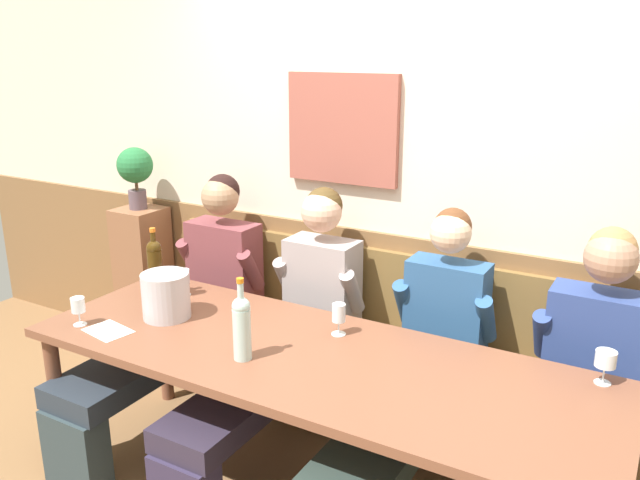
{
  "coord_description": "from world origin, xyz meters",
  "views": [
    {
      "loc": [
        1.25,
        -1.99,
        1.98
      ],
      "look_at": [
        -0.14,
        0.44,
        1.14
      ],
      "focal_mm": 36.08,
      "sensor_mm": 36.0,
      "label": 1
    }
  ],
  "objects_px": {
    "ice_bucket": "(166,295)",
    "wine_glass_center_rear": "(184,277)",
    "person_right_seat": "(414,374)",
    "potted_plant": "(135,169)",
    "wine_bottle_green_tall": "(242,325)",
    "person_center_left_seat": "(582,412)",
    "wall_bench": "(379,379)",
    "person_left_seat": "(183,307)",
    "person_center_right_seat": "(286,331)",
    "wine_glass_mid_right": "(339,315)",
    "wine_glass_left_end": "(78,307)",
    "wine_glass_mid_left": "(606,360)",
    "wine_bottle_clear_water": "(155,267)",
    "dining_table": "(310,369)"
  },
  "relations": [
    {
      "from": "wine_glass_left_end",
      "to": "wall_bench",
      "type": "bearing_deg",
      "value": 43.05
    },
    {
      "from": "person_left_seat",
      "to": "person_center_right_seat",
      "type": "relative_size",
      "value": 1.0
    },
    {
      "from": "wall_bench",
      "to": "wine_bottle_clear_water",
      "type": "xyz_separation_m",
      "value": [
        -1.01,
        -0.56,
        0.63
      ]
    },
    {
      "from": "dining_table",
      "to": "wine_bottle_clear_water",
      "type": "relative_size",
      "value": 6.89
    },
    {
      "from": "person_right_seat",
      "to": "wall_bench",
      "type": "bearing_deg",
      "value": 130.62
    },
    {
      "from": "person_left_seat",
      "to": "person_right_seat",
      "type": "xyz_separation_m",
      "value": [
        1.35,
        -0.02,
        -0.02
      ]
    },
    {
      "from": "person_center_left_seat",
      "to": "wine_glass_mid_right",
      "type": "xyz_separation_m",
      "value": [
        -1.03,
        -0.1,
        0.23
      ]
    },
    {
      "from": "person_center_left_seat",
      "to": "wine_bottle_green_tall",
      "type": "height_order",
      "value": "person_center_left_seat"
    },
    {
      "from": "wine_glass_mid_right",
      "to": "wine_glass_center_rear",
      "type": "distance_m",
      "value": 0.92
    },
    {
      "from": "wine_bottle_green_tall",
      "to": "potted_plant",
      "type": "distance_m",
      "value": 1.8
    },
    {
      "from": "wine_glass_left_end",
      "to": "wine_glass_mid_left",
      "type": "height_order",
      "value": "same"
    },
    {
      "from": "person_right_seat",
      "to": "person_center_left_seat",
      "type": "distance_m",
      "value": 0.69
    },
    {
      "from": "person_center_right_seat",
      "to": "ice_bucket",
      "type": "bearing_deg",
      "value": -141.37
    },
    {
      "from": "ice_bucket",
      "to": "wine_glass_left_end",
      "type": "bearing_deg",
      "value": -136.6
    },
    {
      "from": "wine_glass_mid_right",
      "to": "dining_table",
      "type": "bearing_deg",
      "value": -93.92
    },
    {
      "from": "person_center_right_seat",
      "to": "wine_glass_left_end",
      "type": "distance_m",
      "value": 0.98
    },
    {
      "from": "wine_glass_mid_right",
      "to": "potted_plant",
      "type": "height_order",
      "value": "potted_plant"
    },
    {
      "from": "wine_bottle_green_tall",
      "to": "wine_glass_center_rear",
      "type": "height_order",
      "value": "wine_bottle_green_tall"
    },
    {
      "from": "person_center_left_seat",
      "to": "wine_glass_left_end",
      "type": "distance_m",
      "value": 2.21
    },
    {
      "from": "wine_glass_mid_right",
      "to": "potted_plant",
      "type": "xyz_separation_m",
      "value": [
        -1.73,
        0.53,
        0.41
      ]
    },
    {
      "from": "ice_bucket",
      "to": "wine_glass_center_rear",
      "type": "distance_m",
      "value": 0.28
    },
    {
      "from": "dining_table",
      "to": "person_left_seat",
      "type": "bearing_deg",
      "value": 161.58
    },
    {
      "from": "person_right_seat",
      "to": "wine_bottle_green_tall",
      "type": "bearing_deg",
      "value": -139.52
    },
    {
      "from": "ice_bucket",
      "to": "person_left_seat",
      "type": "bearing_deg",
      "value": 122.35
    },
    {
      "from": "potted_plant",
      "to": "wine_glass_center_rear",
      "type": "bearing_deg",
      "value": -32.15
    },
    {
      "from": "dining_table",
      "to": "wine_bottle_clear_water",
      "type": "distance_m",
      "value": 1.05
    },
    {
      "from": "person_center_right_seat",
      "to": "wine_glass_mid_left",
      "type": "relative_size",
      "value": 9.81
    },
    {
      "from": "wine_glass_left_end",
      "to": "person_right_seat",
      "type": "bearing_deg",
      "value": 22.57
    },
    {
      "from": "ice_bucket",
      "to": "wine_glass_center_rear",
      "type": "height_order",
      "value": "ice_bucket"
    },
    {
      "from": "person_right_seat",
      "to": "wine_bottle_clear_water",
      "type": "distance_m",
      "value": 1.41
    },
    {
      "from": "person_right_seat",
      "to": "wine_glass_center_rear",
      "type": "height_order",
      "value": "person_right_seat"
    },
    {
      "from": "dining_table",
      "to": "person_center_left_seat",
      "type": "relative_size",
      "value": 1.9
    },
    {
      "from": "potted_plant",
      "to": "person_left_seat",
      "type": "bearing_deg",
      "value": -30.71
    },
    {
      "from": "wall_bench",
      "to": "person_right_seat",
      "type": "height_order",
      "value": "person_right_seat"
    },
    {
      "from": "wall_bench",
      "to": "wine_glass_center_rear",
      "type": "height_order",
      "value": "wall_bench"
    },
    {
      "from": "potted_plant",
      "to": "wine_bottle_green_tall",
      "type": "bearing_deg",
      "value": -31.89
    },
    {
      "from": "potted_plant",
      "to": "wine_glass_mid_right",
      "type": "bearing_deg",
      "value": -17.02
    },
    {
      "from": "person_center_left_seat",
      "to": "wine_glass_mid_right",
      "type": "distance_m",
      "value": 1.06
    },
    {
      "from": "person_right_seat",
      "to": "wine_glass_mid_right",
      "type": "height_order",
      "value": "person_right_seat"
    },
    {
      "from": "wine_glass_center_rear",
      "to": "wine_glass_mid_left",
      "type": "bearing_deg",
      "value": 2.85
    },
    {
      "from": "dining_table",
      "to": "wine_glass_center_rear",
      "type": "bearing_deg",
      "value": 164.72
    },
    {
      "from": "person_left_seat",
      "to": "wine_bottle_clear_water",
      "type": "height_order",
      "value": "person_left_seat"
    },
    {
      "from": "wine_bottle_green_tall",
      "to": "wine_glass_mid_right",
      "type": "distance_m",
      "value": 0.47
    },
    {
      "from": "wall_bench",
      "to": "wine_glass_left_end",
      "type": "relative_size",
      "value": 20.95
    },
    {
      "from": "wine_glass_left_end",
      "to": "person_left_seat",
      "type": "bearing_deg",
      "value": 83.57
    },
    {
      "from": "person_left_seat",
      "to": "person_center_left_seat",
      "type": "height_order",
      "value": "person_left_seat"
    },
    {
      "from": "person_left_seat",
      "to": "wine_glass_center_rear",
      "type": "relative_size",
      "value": 9.45
    },
    {
      "from": "potted_plant",
      "to": "wall_bench",
      "type": "bearing_deg",
      "value": -1.16
    },
    {
      "from": "person_center_left_seat",
      "to": "wine_glass_mid_right",
      "type": "relative_size",
      "value": 9.08
    },
    {
      "from": "dining_table",
      "to": "potted_plant",
      "type": "distance_m",
      "value": 1.96
    }
  ]
}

